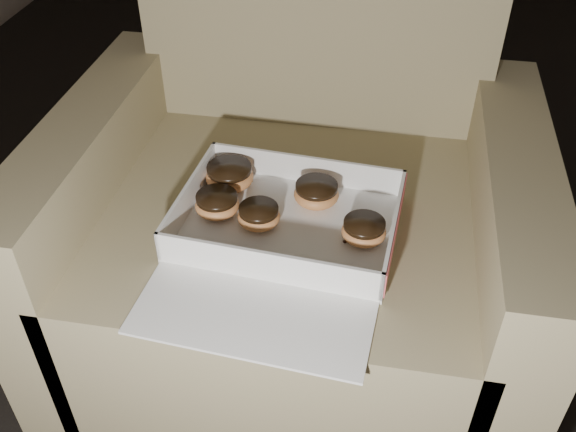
# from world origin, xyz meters

# --- Properties ---
(floor) EXTENTS (4.50, 4.50, 0.00)m
(floor) POSITION_xyz_m (0.00, 0.00, 0.00)
(floor) COLOR black
(floor) RESTS_ON ground
(armchair) EXTENTS (0.87, 0.74, 0.91)m
(armchair) POSITION_xyz_m (-0.46, -0.15, 0.29)
(armchair) COLOR #8F805B
(armchair) RESTS_ON floor
(bakery_box) EXTENTS (0.39, 0.45, 0.06)m
(bakery_box) POSITION_xyz_m (-0.45, -0.32, 0.42)
(bakery_box) COLOR white
(bakery_box) RESTS_ON armchair
(donut_a) EXTENTS (0.07, 0.07, 0.04)m
(donut_a) POSITION_xyz_m (-0.50, -0.29, 0.44)
(donut_a) COLOR #E1924E
(donut_a) RESTS_ON bakery_box
(donut_b) EXTENTS (0.08, 0.08, 0.04)m
(donut_b) POSITION_xyz_m (-0.42, -0.22, 0.44)
(donut_b) COLOR #E1924E
(donut_b) RESTS_ON bakery_box
(donut_c) EXTENTS (0.08, 0.08, 0.04)m
(donut_c) POSITION_xyz_m (-0.58, -0.27, 0.44)
(donut_c) COLOR #E1924E
(donut_c) RESTS_ON bakery_box
(donut_d) EXTENTS (0.07, 0.07, 0.04)m
(donut_d) POSITION_xyz_m (-0.33, -0.30, 0.44)
(donut_d) COLOR #E1924E
(donut_d) RESTS_ON bakery_box
(donut_e) EXTENTS (0.09, 0.09, 0.04)m
(donut_e) POSITION_xyz_m (-0.58, -0.19, 0.44)
(donut_e) COLOR #E1924E
(donut_e) RESTS_ON bakery_box
(crumb_a) EXTENTS (0.01, 0.01, 0.00)m
(crumb_a) POSITION_xyz_m (-0.35, -0.31, 0.42)
(crumb_a) COLOR black
(crumb_a) RESTS_ON bakery_box
(crumb_b) EXTENTS (0.01, 0.01, 0.00)m
(crumb_b) POSITION_xyz_m (-0.38, -0.40, 0.42)
(crumb_b) COLOR black
(crumb_b) RESTS_ON bakery_box
(crumb_c) EXTENTS (0.01, 0.01, 0.00)m
(crumb_c) POSITION_xyz_m (-0.52, -0.36, 0.42)
(crumb_c) COLOR black
(crumb_c) RESTS_ON bakery_box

